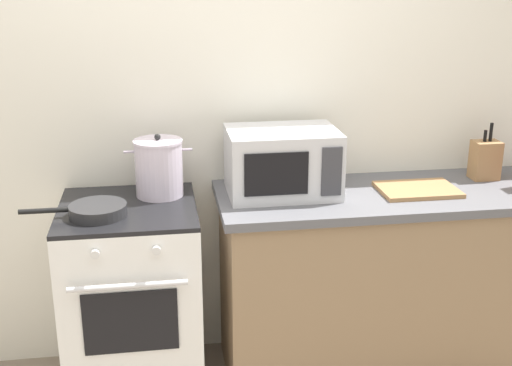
# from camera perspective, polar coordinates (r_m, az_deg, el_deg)

# --- Properties ---
(back_wall) EXTENTS (4.40, 0.10, 2.50)m
(back_wall) POSITION_cam_1_polar(r_m,az_deg,el_deg) (3.26, 0.38, 6.26)
(back_wall) COLOR silver
(back_wall) RESTS_ON ground_plane
(lower_cabinet_right) EXTENTS (1.64, 0.56, 0.88)m
(lower_cabinet_right) POSITION_cam_1_polar(r_m,az_deg,el_deg) (3.36, 11.61, -8.46)
(lower_cabinet_right) COLOR #8C7051
(lower_cabinet_right) RESTS_ON ground_plane
(countertop_right) EXTENTS (1.70, 0.60, 0.04)m
(countertop_right) POSITION_cam_1_polar(r_m,az_deg,el_deg) (3.18, 12.13, -1.02)
(countertop_right) COLOR #59595E
(countertop_right) RESTS_ON lower_cabinet_right
(stove) EXTENTS (0.60, 0.64, 0.92)m
(stove) POSITION_cam_1_polar(r_m,az_deg,el_deg) (3.14, -10.51, -9.89)
(stove) COLOR white
(stove) RESTS_ON ground_plane
(stock_pot) EXTENTS (0.31, 0.22, 0.29)m
(stock_pot) POSITION_cam_1_polar(r_m,az_deg,el_deg) (3.04, -8.35, 1.31)
(stock_pot) COLOR silver
(stock_pot) RESTS_ON stove
(frying_pan) EXTENTS (0.44, 0.24, 0.05)m
(frying_pan) POSITION_cam_1_polar(r_m,az_deg,el_deg) (2.87, -13.57, -2.29)
(frying_pan) COLOR #28282B
(frying_pan) RESTS_ON stove
(microwave) EXTENTS (0.50, 0.37, 0.30)m
(microwave) POSITION_cam_1_polar(r_m,az_deg,el_deg) (3.03, 2.26, 1.83)
(microwave) COLOR silver
(microwave) RESTS_ON countertop_right
(cutting_board) EXTENTS (0.36, 0.26, 0.02)m
(cutting_board) POSITION_cam_1_polar(r_m,az_deg,el_deg) (3.18, 13.71, -0.55)
(cutting_board) COLOR #997047
(cutting_board) RESTS_ON countertop_right
(knife_block) EXTENTS (0.13, 0.10, 0.28)m
(knife_block) POSITION_cam_1_polar(r_m,az_deg,el_deg) (3.44, 19.10, 1.90)
(knife_block) COLOR #997047
(knife_block) RESTS_ON countertop_right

